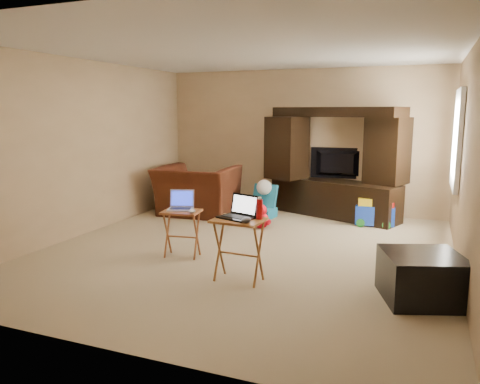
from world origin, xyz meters
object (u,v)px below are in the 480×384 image
at_px(plush_toy, 261,216).
at_px(laptop_left, 180,200).
at_px(push_toy, 375,211).
at_px(laptop_right, 236,207).
at_px(mouse_right, 246,220).
at_px(water_bottle, 259,209).
at_px(child_rocker, 262,201).
at_px(mouse_left, 192,211).
at_px(ottoman, 422,277).
at_px(tray_table_left, 182,234).
at_px(recliner, 197,191).
at_px(television, 337,164).
at_px(entertainment_center, 335,163).
at_px(tray_table_right, 239,250).

distance_m(plush_toy, laptop_left, 1.80).
relative_size(push_toy, laptop_right, 1.71).
relative_size(mouse_right, water_bottle, 0.66).
bearing_deg(child_rocker, mouse_left, -84.09).
bearing_deg(ottoman, mouse_right, -170.22).
xyz_separation_m(plush_toy, tray_table_left, (-0.44, -1.70, 0.10)).
height_order(ottoman, tray_table_left, tray_table_left).
bearing_deg(laptop_left, child_rocker, 66.05).
relative_size(child_rocker, plush_toy, 1.47).
height_order(plush_toy, mouse_left, mouse_left).
bearing_deg(mouse_left, push_toy, 54.38).
xyz_separation_m(push_toy, water_bottle, (-0.88, -2.96, 0.55)).
distance_m(recliner, water_bottle, 3.38).
distance_m(child_rocker, push_toy, 1.84).
xyz_separation_m(recliner, water_bottle, (2.07, -2.65, 0.36)).
bearing_deg(mouse_left, water_bottle, -20.81).
bearing_deg(ottoman, child_rocker, 132.99).
distance_m(plush_toy, push_toy, 1.80).
bearing_deg(television, laptop_left, 63.59).
bearing_deg(laptop_right, water_bottle, 32.70).
bearing_deg(water_bottle, child_rocker, 108.66).
bearing_deg(push_toy, water_bottle, -111.96).
height_order(ottoman, laptop_left, laptop_left).
height_order(entertainment_center, tray_table_left, entertainment_center).
bearing_deg(laptop_right, mouse_left, 168.31).
bearing_deg(tray_table_left, push_toy, 42.95).
bearing_deg(entertainment_center, ottoman, -45.37).
bearing_deg(water_bottle, plush_toy, 108.68).
relative_size(television, tray_table_right, 1.39).
xyz_separation_m(child_rocker, ottoman, (2.56, -2.74, -0.05)).
distance_m(child_rocker, mouse_left, 2.48).
height_order(push_toy, tray_table_right, tray_table_right).
bearing_deg(recliner, plush_toy, 156.28).
bearing_deg(mouse_left, entertainment_center, 69.63).
bearing_deg(plush_toy, laptop_left, -105.70).
bearing_deg(laptop_left, water_bottle, -39.86).
xyz_separation_m(television, ottoman, (1.46, -3.52, -0.66)).
bearing_deg(plush_toy, laptop_right, -77.61).
bearing_deg(plush_toy, mouse_left, -98.17).
bearing_deg(child_rocker, water_bottle, -64.98).
height_order(push_toy, mouse_left, mouse_left).
bearing_deg(child_rocker, laptop_left, -89.30).
height_order(recliner, water_bottle, water_bottle).
bearing_deg(child_rocker, entertainment_center, 33.28).
distance_m(tray_table_left, water_bottle, 1.33).
distance_m(child_rocker, plush_toy, 0.74).
bearing_deg(mouse_left, child_rocker, 89.54).
bearing_deg(laptop_left, tray_table_left, -63.28).
bearing_deg(mouse_right, entertainment_center, 86.56).
relative_size(push_toy, mouse_left, 5.11).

